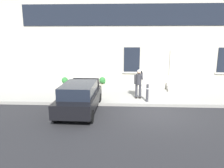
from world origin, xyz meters
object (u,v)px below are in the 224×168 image
(person_on_phone, at_px, (138,82))
(bollard_near_person, at_px, (147,92))
(planter_cream, at_px, (103,83))
(planter_olive, at_px, (65,83))
(hatchback_car_black, at_px, (80,97))

(person_on_phone, bearing_deg, bollard_near_person, -44.91)
(bollard_near_person, distance_m, planter_cream, 4.02)
(planter_olive, bearing_deg, hatchback_car_black, -65.69)
(hatchback_car_black, xyz_separation_m, planter_olive, (-1.87, 4.15, -0.18))
(planter_olive, bearing_deg, person_on_phone, -22.28)
(bollard_near_person, bearing_deg, planter_olive, 153.69)
(hatchback_car_black, bearing_deg, bollard_near_person, 22.41)
(planter_cream, bearing_deg, bollard_near_person, -45.58)
(hatchback_car_black, xyz_separation_m, bollard_near_person, (3.55, 1.47, -0.08))
(hatchback_car_black, distance_m, planter_cream, 4.40)
(person_on_phone, height_order, planter_olive, person_on_phone)
(planter_cream, bearing_deg, planter_olive, -175.97)
(planter_olive, height_order, planter_cream, same)
(person_on_phone, height_order, planter_cream, person_on_phone)
(person_on_phone, relative_size, planter_olive, 2.03)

